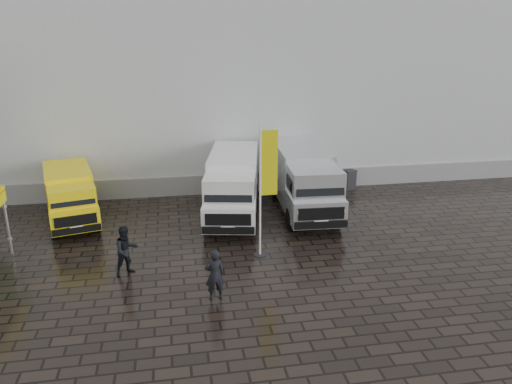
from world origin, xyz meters
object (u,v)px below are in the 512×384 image
van_white (233,187)px  wheelie_bin (349,179)px  van_yellow (71,197)px  van_silver (304,181)px  person_front (215,275)px  person_tent (126,250)px  flagpole (265,185)px

van_white → wheelie_bin: 7.21m
van_yellow → van_silver: bearing=-15.9°
person_front → van_silver: bearing=-129.7°
person_tent → van_white: bearing=20.2°
van_silver → van_yellow: bearing=-179.3°
van_yellow → person_front: van_yellow is taller
van_white → flagpole: bearing=-70.4°
van_white → person_front: (-1.52, -7.12, -0.53)m
van_yellow → person_tent: bearing=-76.7°
wheelie_bin → person_tent: size_ratio=0.57×
flagpole → person_tent: size_ratio=2.81×
van_silver → flagpole: (-2.65, -4.31, 1.34)m
van_silver → wheelie_bin: size_ratio=6.57×
van_silver → van_white: bearing=-175.7°
van_white → flagpole: flagpole is taller
van_white → van_silver: bearing=12.3°
van_white → person_front: van_white is taller
person_front → person_tent: (-2.84, 2.23, 0.03)m
van_white → wheelie_bin: (6.55, 2.90, -0.87)m
van_silver → person_tent: size_ratio=3.76×
van_white → flagpole: (0.64, -4.24, 1.40)m
van_silver → flagpole: size_ratio=1.34×
van_white → van_silver: size_ratio=0.96×
flagpole → wheelie_bin: size_ratio=4.92×
van_silver → wheelie_bin: (3.25, 2.83, -0.94)m
person_tent → van_silver: bearing=4.9°
van_yellow → person_tent: size_ratio=2.78×
flagpole → person_tent: 5.38m
van_yellow → wheelie_bin: van_yellow is taller
van_yellow → van_silver: 10.37m
person_front → flagpole: bearing=-132.8°
flagpole → person_front: (-2.16, -2.87, -1.93)m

